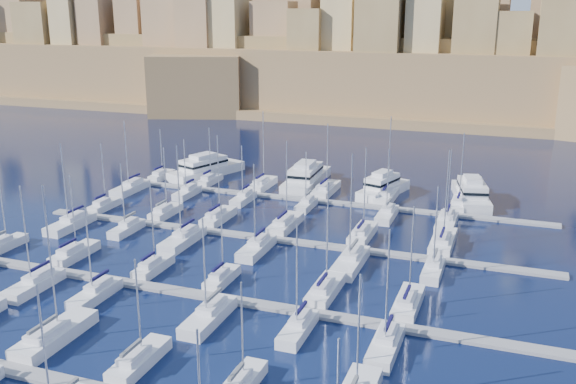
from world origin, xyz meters
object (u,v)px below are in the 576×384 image
at_px(motor_yacht_b, 306,177).
at_px(motor_yacht_c, 383,187).
at_px(sailboat_4, 241,384).
at_px(motor_yacht_d, 471,193).
at_px(sailboat_2, 54,335).
at_px(motor_yacht_a, 206,168).

distance_m(motor_yacht_b, motor_yacht_c, 16.53).
bearing_deg(sailboat_4, motor_yacht_d, 77.81).
xyz_separation_m(sailboat_4, motor_yacht_b, (-17.44, 71.78, 1.02)).
xyz_separation_m(sailboat_2, sailboat_4, (22.91, -1.62, -0.08)).
bearing_deg(motor_yacht_a, sailboat_4, -60.66).
xyz_separation_m(motor_yacht_a, motor_yacht_d, (55.50, -0.53, -0.00)).
bearing_deg(motor_yacht_d, sailboat_2, -118.89).
height_order(motor_yacht_a, motor_yacht_d, same).
relative_size(sailboat_2, sailboat_4, 1.57).
xyz_separation_m(sailboat_4, motor_yacht_d, (15.33, 70.93, 1.02)).
xyz_separation_m(motor_yacht_b, motor_yacht_d, (32.77, -0.85, -0.00)).
xyz_separation_m(motor_yacht_a, motor_yacht_b, (22.73, 0.32, 0.00)).
height_order(sailboat_2, motor_yacht_d, sailboat_2).
xyz_separation_m(sailboat_2, motor_yacht_a, (-17.26, 69.85, 0.94)).
bearing_deg(motor_yacht_c, sailboat_2, -107.82).
bearing_deg(sailboat_2, motor_yacht_a, 103.88).
relative_size(sailboat_2, motor_yacht_d, 1.00).
distance_m(sailboat_4, motor_yacht_b, 73.88).
bearing_deg(motor_yacht_c, motor_yacht_b, 172.30).
bearing_deg(motor_yacht_b, motor_yacht_a, -179.20).
xyz_separation_m(sailboat_2, motor_yacht_b, (5.47, 70.16, 0.94)).
height_order(motor_yacht_b, motor_yacht_c, same).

